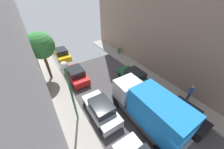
% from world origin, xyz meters
% --- Properties ---
extents(sidewalk_right, '(2.00, 44.00, 0.15)m').
position_xyz_m(sidewalk_right, '(5.00, 0.00, 0.07)').
color(sidewalk_right, gray).
rests_on(sidewalk_right, ground).
extents(parked_car_left_3, '(1.78, 4.20, 1.57)m').
position_xyz_m(parked_car_left_3, '(-2.70, 6.36, 0.72)').
color(parked_car_left_3, silver).
rests_on(parked_car_left_3, ground).
extents(parked_car_left_4, '(1.78, 4.20, 1.57)m').
position_xyz_m(parked_car_left_4, '(-2.70, 12.43, 0.72)').
color(parked_car_left_4, red).
rests_on(parked_car_left_4, ground).
extents(parked_car_left_5, '(1.78, 4.20, 1.57)m').
position_xyz_m(parked_car_left_5, '(-2.70, 18.75, 0.72)').
color(parked_car_left_5, gold).
rests_on(parked_car_left_5, ground).
extents(parked_car_right_2, '(1.78, 4.20, 1.57)m').
position_xyz_m(parked_car_right_2, '(2.70, 2.40, 0.72)').
color(parked_car_right_2, black).
rests_on(parked_car_right_2, ground).
extents(parked_car_right_3, '(1.78, 4.20, 1.57)m').
position_xyz_m(parked_car_right_3, '(2.70, 8.29, 0.72)').
color(parked_car_right_3, '#1E6638').
rests_on(parked_car_right_3, ground).
extents(delivery_truck, '(2.26, 6.60, 3.38)m').
position_xyz_m(delivery_truck, '(0.00, 3.64, 1.79)').
color(delivery_truck, '#4C4C51').
rests_on(delivery_truck, ground).
extents(pedestrian, '(0.40, 0.36, 1.72)m').
position_xyz_m(pedestrian, '(5.26, 3.21, 1.07)').
color(pedestrian, '#2D334C').
rests_on(pedestrian, sidewalk_right).
extents(street_tree_0, '(2.83, 2.83, 5.52)m').
position_xyz_m(street_tree_0, '(-5.24, 14.31, 4.22)').
color(street_tree_0, brown).
rests_on(street_tree_0, sidewalk_left).
extents(potted_plant_0, '(0.57, 0.57, 0.94)m').
position_xyz_m(potted_plant_0, '(5.51, 15.26, 0.66)').
color(potted_plant_0, slate).
rests_on(potted_plant_0, sidewalk_right).
extents(lamp_post, '(0.44, 0.44, 5.49)m').
position_xyz_m(lamp_post, '(-4.60, 7.09, 3.77)').
color(lamp_post, '#26723F').
rests_on(lamp_post, sidewalk_left).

